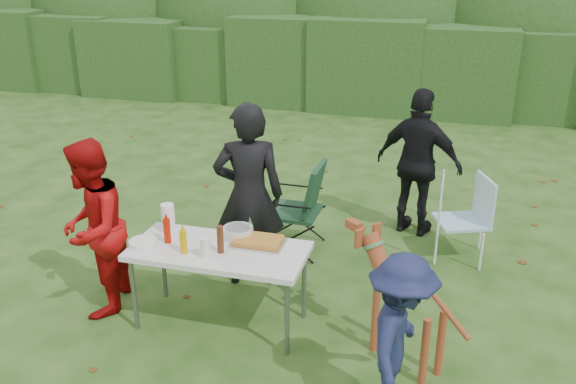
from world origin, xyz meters
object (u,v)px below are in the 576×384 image
(person_black_puffy, at_px, (419,163))
(paper_towel_roll, at_px, (168,218))
(dog, at_px, (409,309))
(ketchup_bottle, at_px, (167,231))
(person_cook, at_px, (249,196))
(mustard_bottle, at_px, (183,242))
(child, at_px, (400,340))
(person_red_jacket, at_px, (92,229))
(beer_bottle, at_px, (220,239))
(folding_table, at_px, (219,254))
(lawn_chair, at_px, (461,218))
(camping_chair, at_px, (293,206))

(person_black_puffy, distance_m, paper_towel_roll, 2.96)
(dog, relative_size, ketchup_bottle, 4.76)
(person_cook, xyz_separation_m, mustard_bottle, (-0.26, -0.92, -0.07))
(person_black_puffy, bearing_deg, child, 109.30)
(child, distance_m, mustard_bottle, 1.96)
(person_red_jacket, relative_size, dog, 1.54)
(mustard_bottle, height_order, paper_towel_roll, paper_towel_roll)
(beer_bottle, bearing_deg, folding_table, 128.01)
(child, xyz_separation_m, mustard_bottle, (-1.85, 0.60, 0.20))
(person_black_puffy, relative_size, mustard_bottle, 8.47)
(child, relative_size, lawn_chair, 1.40)
(person_black_puffy, bearing_deg, person_cook, 63.79)
(beer_bottle, bearing_deg, person_cook, 92.35)
(mustard_bottle, bearing_deg, paper_towel_roll, 131.64)
(folding_table, height_order, ketchup_bottle, ketchup_bottle)
(folding_table, xyz_separation_m, ketchup_bottle, (-0.46, -0.01, 0.16))
(dog, xyz_separation_m, lawn_chair, (0.38, 1.96, -0.04))
(beer_bottle, bearing_deg, lawn_chair, 44.30)
(person_red_jacket, height_order, beer_bottle, person_red_jacket)
(paper_towel_roll, bearing_deg, person_cook, 46.20)
(folding_table, distance_m, beer_bottle, 0.19)
(beer_bottle, distance_m, paper_towel_roll, 0.65)
(dog, height_order, paper_towel_roll, paper_towel_roll)
(child, relative_size, beer_bottle, 5.31)
(person_cook, relative_size, person_black_puffy, 1.08)
(person_red_jacket, xyz_separation_m, camping_chair, (1.40, 1.61, -0.30))
(folding_table, bearing_deg, person_red_jacket, -176.82)
(person_black_puffy, bearing_deg, lawn_chair, 152.98)
(camping_chair, distance_m, lawn_chair, 1.79)
(camping_chair, xyz_separation_m, paper_towel_roll, (-0.79, -1.35, 0.36))
(lawn_chair, distance_m, paper_towel_roll, 3.06)
(dog, relative_size, paper_towel_roll, 4.03)
(ketchup_bottle, bearing_deg, paper_towel_roll, 113.62)
(dog, bearing_deg, paper_towel_roll, 29.29)
(folding_table, bearing_deg, camping_chair, 81.38)
(person_black_puffy, relative_size, beer_bottle, 7.06)
(person_cook, relative_size, paper_towel_roll, 7.01)
(person_black_puffy, distance_m, lawn_chair, 0.81)
(folding_table, distance_m, person_cook, 0.81)
(beer_bottle, bearing_deg, paper_towel_roll, 156.98)
(person_black_puffy, xyz_separation_m, child, (0.12, -3.09, -0.21))
(paper_towel_roll, bearing_deg, child, -23.67)
(camping_chair, height_order, ketchup_bottle, camping_chair)
(lawn_chair, bearing_deg, beer_bottle, 22.62)
(lawn_chair, xyz_separation_m, mustard_bottle, (-2.24, -1.99, 0.39))
(person_black_puffy, bearing_deg, folding_table, 74.77)
(child, distance_m, beer_bottle, 1.72)
(mustard_bottle, bearing_deg, dog, 0.87)
(dog, height_order, ketchup_bottle, dog)
(person_cook, relative_size, lawn_chair, 2.01)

